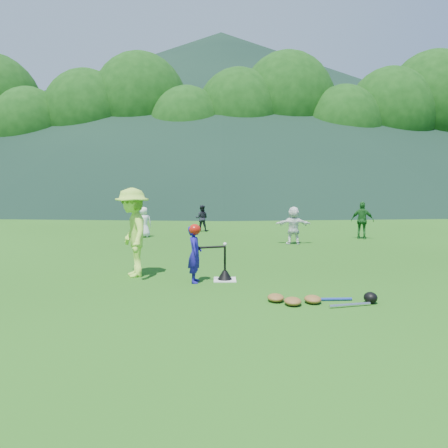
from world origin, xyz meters
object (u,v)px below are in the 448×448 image
(batting_tee, at_px, (225,274))
(equipment_pile, at_px, (313,299))
(fielder_c, at_px, (362,220))
(home_plate, at_px, (225,280))
(adult_coach, at_px, (133,232))
(fielder_d, at_px, (293,225))
(batter_child, at_px, (195,254))
(fielder_b, at_px, (202,218))
(fielder_a, at_px, (144,222))

(batting_tee, height_order, equipment_pile, batting_tee)
(fielder_c, bearing_deg, equipment_pile, 87.56)
(home_plate, xyz_separation_m, adult_coach, (-1.93, 0.39, 0.92))
(home_plate, height_order, fielder_d, fielder_d)
(batting_tee, bearing_deg, fielder_d, 66.30)
(batter_child, bearing_deg, fielder_b, 1.72)
(adult_coach, bearing_deg, fielder_d, 117.78)
(fielder_a, bearing_deg, batting_tee, 94.83)
(fielder_b, distance_m, fielder_c, 6.13)
(batter_child, bearing_deg, batting_tee, -72.56)
(home_plate, distance_m, fielder_b, 8.70)
(fielder_a, bearing_deg, fielder_c, 158.50)
(fielder_b, distance_m, fielder_d, 4.70)
(home_plate, relative_size, adult_coach, 0.24)
(home_plate, height_order, equipment_pile, equipment_pile)
(fielder_a, bearing_deg, fielder_b, -154.91)
(fielder_d, relative_size, batting_tee, 1.77)
(batting_tee, bearing_deg, equipment_pile, -49.52)
(home_plate, xyz_separation_m, batting_tee, (0.00, 0.00, 0.12))
(fielder_a, distance_m, fielder_d, 5.34)
(fielder_a, distance_m, batting_tee, 7.38)
(batter_child, height_order, fielder_b, batter_child)
(fielder_b, height_order, equipment_pile, fielder_b)
(adult_coach, height_order, fielder_d, adult_coach)
(fielder_a, height_order, equipment_pile, fielder_a)
(adult_coach, xyz_separation_m, fielder_c, (6.75, 5.91, -0.29))
(fielder_b, bearing_deg, equipment_pile, 107.82)
(batter_child, height_order, adult_coach, adult_coach)
(fielder_b, height_order, batting_tee, fielder_b)
(fielder_b, xyz_separation_m, equipment_pile, (2.28, -10.32, -0.46))
(home_plate, height_order, fielder_c, fielder_c)
(fielder_d, xyz_separation_m, equipment_pile, (-0.79, -6.77, -0.53))
(fielder_c, bearing_deg, fielder_d, 45.73)
(home_plate, height_order, adult_coach, adult_coach)
(fielder_b, bearing_deg, fielder_c, 162.93)
(fielder_b, bearing_deg, fielder_a, 48.16)
(home_plate, bearing_deg, fielder_a, 112.54)
(adult_coach, xyz_separation_m, batting_tee, (1.93, -0.39, -0.80))
(fielder_b, bearing_deg, batting_tee, 100.94)
(batting_tee, bearing_deg, fielder_a, 112.54)
(batting_tee, bearing_deg, fielder_c, 52.56)
(adult_coach, height_order, equipment_pile, adult_coach)
(home_plate, relative_size, batter_child, 0.40)
(fielder_a, height_order, fielder_d, fielder_d)
(home_plate, relative_size, fielder_a, 0.41)
(home_plate, relative_size, fielder_d, 0.37)
(adult_coach, bearing_deg, fielder_c, 110.54)
(fielder_d, height_order, batting_tee, fielder_d)
(batter_child, xyz_separation_m, fielder_d, (2.83, 5.27, 0.03))
(fielder_b, xyz_separation_m, fielder_d, (3.07, -3.56, 0.08))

